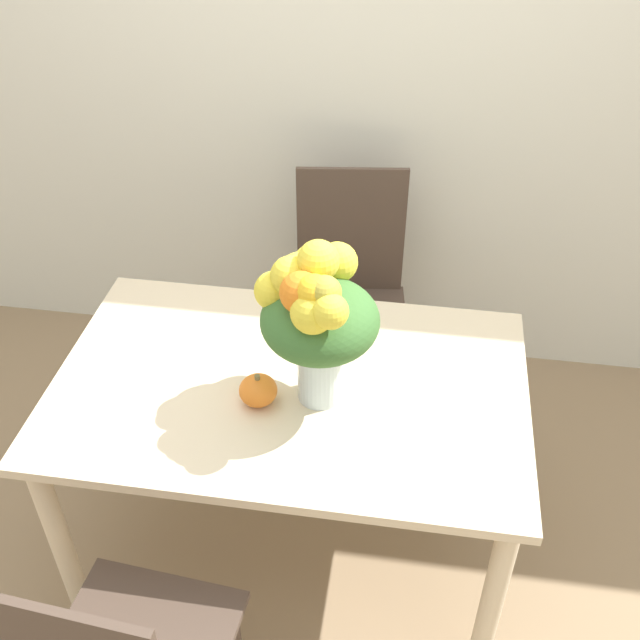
{
  "coord_description": "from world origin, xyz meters",
  "views": [
    {
      "loc": [
        0.32,
        -1.5,
        2.15
      ],
      "look_at": [
        0.09,
        -0.04,
        0.99
      ],
      "focal_mm": 42.0,
      "sensor_mm": 36.0,
      "label": 1
    }
  ],
  "objects": [
    {
      "name": "ground_plane",
      "position": [
        0.0,
        0.0,
        0.0
      ],
      "size": [
        12.0,
        12.0,
        0.0
      ],
      "primitive_type": "plane",
      "color": "#8E7556"
    },
    {
      "name": "pumpkin",
      "position": [
        -0.07,
        -0.09,
        0.77
      ],
      "size": [
        0.1,
        0.1,
        0.09
      ],
      "color": "orange",
      "rests_on": "dining_table"
    },
    {
      "name": "wall_back",
      "position": [
        0.0,
        1.12,
        1.35
      ],
      "size": [
        8.0,
        0.06,
        2.7
      ],
      "color": "silver",
      "rests_on": "ground_plane"
    },
    {
      "name": "flower_vase",
      "position": [
        0.08,
        -0.03,
        1.01
      ],
      "size": [
        0.32,
        0.35,
        0.47
      ],
      "color": "silver",
      "rests_on": "dining_table"
    },
    {
      "name": "dining_table",
      "position": [
        0.0,
        0.0,
        0.63
      ],
      "size": [
        1.32,
        0.83,
        0.73
      ],
      "color": "beige",
      "rests_on": "ground_plane"
    },
    {
      "name": "dining_chair_near_window",
      "position": [
        0.08,
        0.75,
        0.49
      ],
      "size": [
        0.47,
        0.47,
        0.96
      ],
      "rotation": [
        0.0,
        0.0,
        0.13
      ],
      "color": "#47382D",
      "rests_on": "ground_plane"
    }
  ]
}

